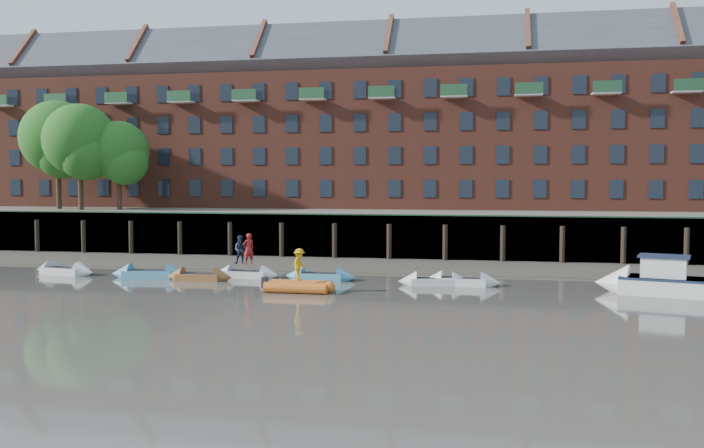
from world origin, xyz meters
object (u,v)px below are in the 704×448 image
(rowboat_0, at_px, (64,271))
(person_rower_a, at_px, (249,249))
(rowboat_1, at_px, (149,274))
(rowboat_4, at_px, (320,277))
(rowboat_2, at_px, (199,277))
(motor_launch, at_px, (650,281))
(person_rower_b, at_px, (241,250))
(person_rib_crew, at_px, (299,265))
(rowboat_3, at_px, (247,274))
(rowboat_5, at_px, (434,281))
(rib_tender, at_px, (301,287))
(rowboat_6, at_px, (462,281))

(rowboat_0, relative_size, person_rower_a, 2.44)
(rowboat_1, distance_m, rowboat_4, 10.21)
(rowboat_2, xyz_separation_m, motor_launch, (24.57, -0.41, 0.45))
(rowboat_0, distance_m, person_rower_b, 11.16)
(person_rib_crew, bearing_deg, motor_launch, -74.75)
(rowboat_4, height_order, person_rower_b, person_rower_b)
(motor_launch, distance_m, person_rower_b, 22.78)
(rowboat_3, distance_m, person_rib_crew, 6.63)
(rowboat_0, distance_m, person_rower_a, 11.69)
(person_rib_crew, bearing_deg, rowboat_0, 82.83)
(rowboat_5, relative_size, rib_tender, 1.13)
(rib_tender, height_order, person_rower_a, person_rower_a)
(rowboat_1, xyz_separation_m, rowboat_5, (16.81, 0.23, -0.03))
(rib_tender, xyz_separation_m, motor_launch, (17.67, 2.67, 0.38))
(rowboat_0, height_order, motor_launch, motor_launch)
(rowboat_2, height_order, person_rower_a, person_rower_a)
(rowboat_4, height_order, motor_launch, motor_launch)
(rowboat_3, bearing_deg, motor_launch, -0.47)
(rowboat_1, distance_m, person_rib_crew, 10.76)
(rowboat_6, distance_m, person_rib_crew, 9.14)
(rowboat_0, relative_size, rib_tender, 1.24)
(rowboat_0, bearing_deg, rowboat_2, 6.20)
(rowboat_4, bearing_deg, rowboat_2, -167.59)
(rib_tender, distance_m, person_rower_b, 7.07)
(rib_tender, height_order, person_rower_b, person_rower_b)
(rowboat_2, bearing_deg, rib_tender, -25.78)
(rowboat_1, xyz_separation_m, person_rower_b, (5.22, 1.34, 1.41))
(rowboat_1, distance_m, rowboat_5, 16.81)
(person_rower_b, bearing_deg, rowboat_3, -24.30)
(person_rower_a, bearing_deg, rowboat_1, -31.99)
(rowboat_5, xyz_separation_m, rowboat_6, (1.48, 0.17, 0.01))
(rowboat_2, bearing_deg, rowboat_5, 0.93)
(rowboat_1, height_order, person_rower_b, person_rower_b)
(rowboat_0, distance_m, motor_launch, 33.71)
(rowboat_1, relative_size, rowboat_4, 1.12)
(person_rower_a, bearing_deg, rowboat_2, -10.82)
(rowboat_5, height_order, motor_launch, motor_launch)
(rowboat_6, height_order, person_rower_a, person_rower_a)
(rowboat_4, relative_size, rib_tender, 1.16)
(rowboat_1, distance_m, person_rower_b, 5.56)
(rowboat_1, distance_m, rowboat_2, 3.32)
(person_rower_a, relative_size, person_rower_b, 1.09)
(rowboat_2, xyz_separation_m, rowboat_5, (13.52, 0.64, 0.00))
(rowboat_0, distance_m, rowboat_3, 11.45)
(rowboat_6, bearing_deg, rowboat_0, -175.01)
(rowboat_1, bearing_deg, rib_tender, -24.86)
(person_rower_a, relative_size, person_rib_crew, 1.11)
(rowboat_1, relative_size, rowboat_3, 1.14)
(rowboat_0, bearing_deg, rib_tender, -2.26)
(person_rib_crew, bearing_deg, rowboat_5, -54.26)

